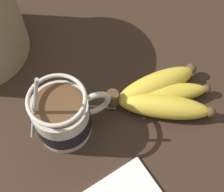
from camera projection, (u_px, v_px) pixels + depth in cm
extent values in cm
cube|color=#332319|center=(89.00, 119.00, 52.75)|extent=(90.99, 90.99, 2.99)
cylinder|color=beige|center=(62.00, 118.00, 46.82)|extent=(8.37, 8.37, 7.95)
cylinder|color=black|center=(63.00, 120.00, 47.33)|extent=(8.57, 8.57, 3.39)
torus|color=beige|center=(94.00, 104.00, 47.04)|extent=(5.55, 0.90, 5.55)
cylinder|color=brown|center=(58.00, 105.00, 43.28)|extent=(7.17, 7.17, 0.40)
torus|color=beige|center=(56.00, 99.00, 41.88)|extent=(8.37, 8.37, 0.60)
cylinder|color=silver|center=(34.00, 112.00, 42.26)|extent=(4.23, 0.50, 14.14)
ellipsoid|color=silver|center=(56.00, 128.00, 48.69)|extent=(3.00, 2.00, 0.80)
cylinder|color=#4C381E|center=(112.00, 98.00, 49.87)|extent=(2.00, 2.00, 3.00)
ellipsoid|color=gold|center=(164.00, 107.00, 50.05)|extent=(14.74, 10.75, 3.93)
sphere|color=#4C381E|center=(210.00, 112.00, 49.56)|extent=(1.77, 1.77, 1.77)
ellipsoid|color=gold|center=(163.00, 95.00, 51.42)|extent=(15.25, 6.91, 3.47)
sphere|color=#4C381E|center=(206.00, 89.00, 51.97)|extent=(1.56, 1.56, 1.56)
ellipsoid|color=gold|center=(155.00, 83.00, 52.14)|extent=(14.05, 4.72, 4.17)
sphere|color=#4C381E|center=(191.00, 69.00, 53.58)|extent=(1.88, 1.88, 1.88)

